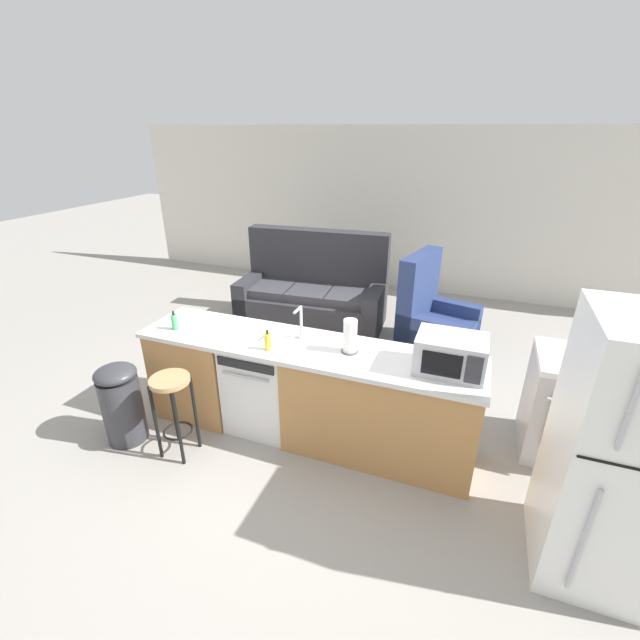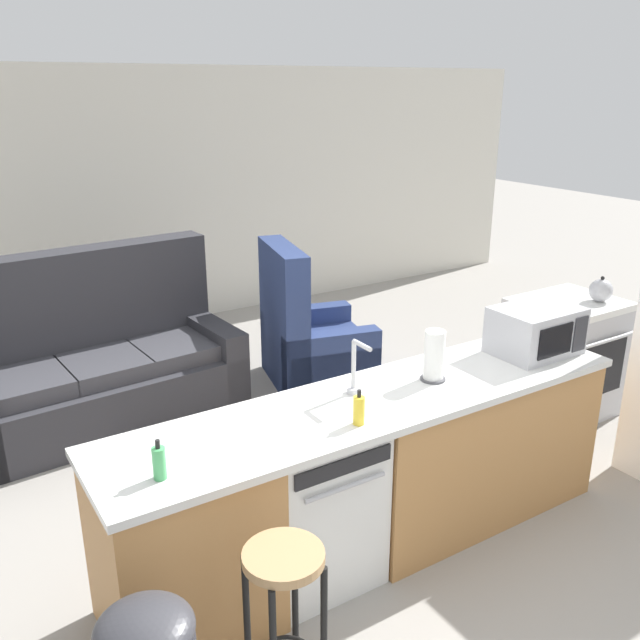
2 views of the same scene
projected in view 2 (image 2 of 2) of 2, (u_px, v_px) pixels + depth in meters
name	position (u px, v px, depth m)	size (l,w,h in m)	color
ground_plane	(350.00, 554.00, 3.69)	(24.00, 24.00, 0.00)	gray
wall_back	(137.00, 202.00, 6.76)	(10.00, 0.06, 2.60)	silver
kitchen_counter	(387.00, 474.00, 3.67)	(2.94, 0.66, 0.90)	#B77F47
dishwasher	(311.00, 502.00, 3.42)	(0.58, 0.61, 0.84)	white
stove_range	(563.00, 357.00, 5.16)	(0.76, 0.68, 0.90)	#B7B7BC
microwave	(536.00, 330.00, 4.01)	(0.50, 0.37, 0.28)	#B7B7BC
sink_faucet	(355.00, 371.00, 3.47)	(0.07, 0.18, 0.30)	silver
paper_towel_roll	(434.00, 356.00, 3.63)	(0.14, 0.14, 0.28)	#4C4C51
soap_bottle	(359.00, 410.00, 3.18)	(0.06, 0.06, 0.18)	yellow
dish_soap_bottle	(159.00, 463.00, 2.74)	(0.06, 0.06, 0.18)	#4CB266
kettle	(601.00, 290.00, 4.97)	(0.21, 0.17, 0.19)	#B2B2B7
bar_stool	(284.00, 596.00, 2.63)	(0.32, 0.32, 0.74)	tan
couch	(97.00, 369.00, 5.09)	(2.06, 1.04, 1.27)	#2D2D33
armchair	(307.00, 343.00, 5.72)	(0.98, 1.02, 1.20)	navy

